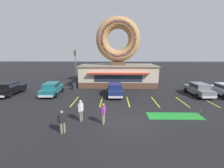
# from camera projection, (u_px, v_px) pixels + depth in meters

# --- Properties ---
(ground_plane) EXTENTS (160.00, 160.00, 0.00)m
(ground_plane) POSITION_uv_depth(u_px,v_px,m) (128.00, 122.00, 11.81)
(ground_plane) COLOR black
(donut_shop_building) EXTENTS (12.30, 6.75, 10.96)m
(donut_shop_building) POSITION_uv_depth(u_px,v_px,m) (118.00, 63.00, 24.69)
(donut_shop_building) COLOR brown
(donut_shop_building) RESTS_ON ground
(putting_mat) EXTENTS (4.62, 1.44, 0.03)m
(putting_mat) POSITION_uv_depth(u_px,v_px,m) (174.00, 116.00, 12.88)
(putting_mat) COLOR #1E842D
(putting_mat) RESTS_ON ground
(mini_donut_near_left) EXTENTS (0.13, 0.13, 0.04)m
(mini_donut_near_left) POSITION_uv_depth(u_px,v_px,m) (195.00, 119.00, 12.25)
(mini_donut_near_left) COLOR brown
(mini_donut_near_left) RESTS_ON putting_mat
(mini_donut_near_right) EXTENTS (0.13, 0.13, 0.04)m
(mini_donut_near_right) POSITION_uv_depth(u_px,v_px,m) (186.00, 118.00, 12.38)
(mini_donut_near_right) COLOR #D17F47
(mini_donut_near_right) RESTS_ON putting_mat
(mini_donut_mid_left) EXTENTS (0.13, 0.13, 0.04)m
(mini_donut_mid_left) POSITION_uv_depth(u_px,v_px,m) (198.00, 117.00, 12.57)
(mini_donut_mid_left) COLOR #A5724C
(mini_donut_mid_left) RESTS_ON putting_mat
(mini_donut_mid_centre) EXTENTS (0.13, 0.13, 0.04)m
(mini_donut_mid_centre) POSITION_uv_depth(u_px,v_px,m) (194.00, 116.00, 12.86)
(mini_donut_mid_centre) COLOR brown
(mini_donut_mid_centre) RESTS_ON putting_mat
(mini_donut_mid_right) EXTENTS (0.13, 0.13, 0.04)m
(mini_donut_mid_right) POSITION_uv_depth(u_px,v_px,m) (154.00, 113.00, 13.48)
(mini_donut_mid_right) COLOR #A5724C
(mini_donut_mid_right) RESTS_ON putting_mat
(golf_ball) EXTENTS (0.04, 0.04, 0.04)m
(golf_ball) POSITION_uv_depth(u_px,v_px,m) (165.00, 115.00, 13.07)
(golf_ball) COLOR white
(golf_ball) RESTS_ON putting_mat
(putting_flag_pin) EXTENTS (0.13, 0.01, 0.55)m
(putting_flag_pin) POSITION_uv_depth(u_px,v_px,m) (200.00, 112.00, 12.65)
(putting_flag_pin) COLOR silver
(putting_flag_pin) RESTS_ON putting_mat
(car_navy) EXTENTS (2.10, 4.62, 1.60)m
(car_navy) POSITION_uv_depth(u_px,v_px,m) (115.00, 89.00, 18.92)
(car_navy) COLOR navy
(car_navy) RESTS_ON ground
(car_teal) EXTENTS (2.14, 4.64, 1.60)m
(car_teal) POSITION_uv_depth(u_px,v_px,m) (52.00, 88.00, 19.25)
(car_teal) COLOR #196066
(car_teal) RESTS_ON ground
(car_black) EXTENTS (2.03, 4.58, 1.60)m
(car_black) POSITION_uv_depth(u_px,v_px,m) (10.00, 88.00, 19.18)
(car_black) COLOR black
(car_black) RESTS_ON ground
(car_grey) EXTENTS (2.10, 4.62, 1.60)m
(car_grey) POSITION_uv_depth(u_px,v_px,m) (199.00, 89.00, 18.90)
(car_grey) COLOR slate
(car_grey) RESTS_ON ground
(pedestrian_blue_sweater_man) EXTENTS (0.36, 0.57, 1.62)m
(pedestrian_blue_sweater_man) POSITION_uv_depth(u_px,v_px,m) (103.00, 113.00, 11.35)
(pedestrian_blue_sweater_man) COLOR #7F7056
(pedestrian_blue_sweater_man) RESTS_ON ground
(pedestrian_hooded_kid) EXTENTS (0.37, 0.56, 1.73)m
(pedestrian_hooded_kid) POSITION_uv_depth(u_px,v_px,m) (81.00, 110.00, 11.77)
(pedestrian_hooded_kid) COLOR slate
(pedestrian_hooded_kid) RESTS_ON ground
(pedestrian_leather_jacket_man) EXTENTS (0.51, 0.41, 1.62)m
(pedestrian_leather_jacket_man) POSITION_uv_depth(u_px,v_px,m) (62.00, 121.00, 9.98)
(pedestrian_leather_jacket_man) COLOR #7F7056
(pedestrian_leather_jacket_man) RESTS_ON ground
(trash_bin) EXTENTS (0.57, 0.57, 0.97)m
(trash_bin) POSITION_uv_depth(u_px,v_px,m) (74.00, 86.00, 22.16)
(trash_bin) COLOR #232833
(trash_bin) RESTS_ON ground
(traffic_light_pole) EXTENTS (0.28, 0.47, 5.80)m
(traffic_light_pole) POSITION_uv_depth(u_px,v_px,m) (75.00, 61.00, 28.04)
(traffic_light_pole) COLOR #595B60
(traffic_light_pole) RESTS_ON ground
(parking_stripe_far_left) EXTENTS (0.12, 3.60, 0.01)m
(parking_stripe_far_left) POSITION_uv_depth(u_px,v_px,m) (75.00, 101.00, 16.80)
(parking_stripe_far_left) COLOR yellow
(parking_stripe_far_left) RESTS_ON ground
(parking_stripe_left) EXTENTS (0.12, 3.60, 0.01)m
(parking_stripe_left) POSITION_uv_depth(u_px,v_px,m) (101.00, 101.00, 16.75)
(parking_stripe_left) COLOR yellow
(parking_stripe_left) RESTS_ON ground
(parking_stripe_mid_left) EXTENTS (0.12, 3.60, 0.01)m
(parking_stripe_mid_left) POSITION_uv_depth(u_px,v_px,m) (128.00, 102.00, 16.69)
(parking_stripe_mid_left) COLOR yellow
(parking_stripe_mid_left) RESTS_ON ground
(parking_stripe_centre) EXTENTS (0.12, 3.60, 0.01)m
(parking_stripe_centre) POSITION_uv_depth(u_px,v_px,m) (155.00, 102.00, 16.64)
(parking_stripe_centre) COLOR yellow
(parking_stripe_centre) RESTS_ON ground
(parking_stripe_mid_right) EXTENTS (0.12, 3.60, 0.01)m
(parking_stripe_mid_right) POSITION_uv_depth(u_px,v_px,m) (182.00, 102.00, 16.59)
(parking_stripe_mid_right) COLOR yellow
(parking_stripe_mid_right) RESTS_ON ground
(parking_stripe_right) EXTENTS (0.12, 3.60, 0.01)m
(parking_stripe_right) POSITION_uv_depth(u_px,v_px,m) (210.00, 102.00, 16.53)
(parking_stripe_right) COLOR yellow
(parking_stripe_right) RESTS_ON ground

